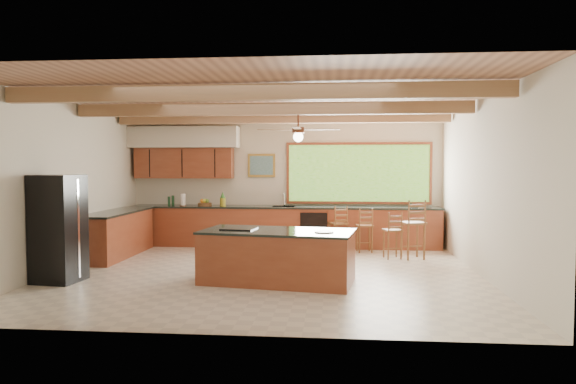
{
  "coord_description": "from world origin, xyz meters",
  "views": [
    {
      "loc": [
        1.14,
        -8.67,
        1.86
      ],
      "look_at": [
        0.29,
        0.8,
        1.36
      ],
      "focal_mm": 32.0,
      "sensor_mm": 36.0,
      "label": 1
    }
  ],
  "objects": [
    {
      "name": "room_shell",
      "position": [
        -0.17,
        0.65,
        2.21
      ],
      "size": [
        7.27,
        6.54,
        3.02
      ],
      "color": "beige",
      "rests_on": "ground"
    },
    {
      "name": "bar_stool_b",
      "position": [
        2.3,
        1.55,
        0.55
      ],
      "size": [
        0.41,
        0.41,
        0.94
      ],
      "rotation": [
        0.0,
        0.0,
        0.24
      ],
      "color": "brown",
      "rests_on": "ground"
    },
    {
      "name": "refrigerator",
      "position": [
        -3.22,
        -0.93,
        0.85
      ],
      "size": [
        0.73,
        0.71,
        1.7
      ],
      "rotation": [
        0.0,
        0.0,
        -0.1
      ],
      "color": "black",
      "rests_on": "ground"
    },
    {
      "name": "bar_stool_c",
      "position": [
        1.79,
        2.24,
        0.56
      ],
      "size": [
        0.38,
        0.38,
        0.95
      ],
      "rotation": [
        0.0,
        0.0,
        0.14
      ],
      "color": "brown",
      "rests_on": "ground"
    },
    {
      "name": "counter_run",
      "position": [
        -0.82,
        2.52,
        0.46
      ],
      "size": [
        7.12,
        3.1,
        1.25
      ],
      "color": "brown",
      "rests_on": "ground"
    },
    {
      "name": "bar_stool_a",
      "position": [
        1.23,
        2.4,
        0.58
      ],
      "size": [
        0.46,
        0.47,
        0.99
      ],
      "rotation": [
        0.0,
        0.0,
        0.41
      ],
      "color": "brown",
      "rests_on": "ground"
    },
    {
      "name": "ground",
      "position": [
        0.0,
        0.0,
        0.0
      ],
      "size": [
        7.2,
        7.2,
        0.0
      ],
      "primitive_type": "plane",
      "color": "#BBAF9B",
      "rests_on": "ground"
    },
    {
      "name": "bar_stool_d",
      "position": [
        2.7,
        1.54,
        0.7
      ],
      "size": [
        0.52,
        0.52,
        1.18
      ],
      "rotation": [
        0.0,
        0.0,
        0.26
      ],
      "color": "brown",
      "rests_on": "ground"
    },
    {
      "name": "island",
      "position": [
        0.25,
        -0.67,
        0.42
      ],
      "size": [
        2.52,
        1.46,
        0.85
      ],
      "rotation": [
        0.0,
        0.0,
        -0.15
      ],
      "color": "brown",
      "rests_on": "ground"
    }
  ]
}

